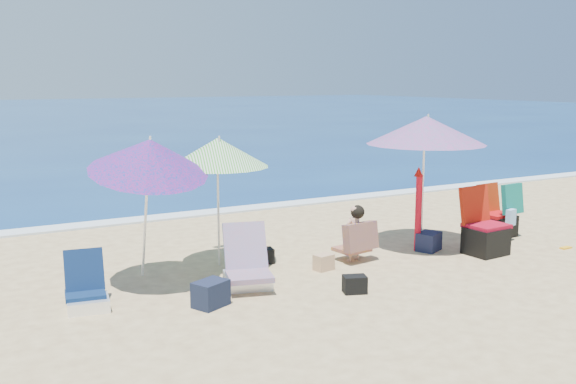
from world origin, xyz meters
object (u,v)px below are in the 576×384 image
furled_umbrella (418,205)px  camp_chair_right (500,217)px  umbrella_blue (149,156)px  chair_rainbow (247,271)px  person_center (356,234)px  chair_navy (87,294)px  umbrella_turquoise (426,130)px  umbrella_striped (218,152)px  camp_chair_left (484,234)px

furled_umbrella → camp_chair_right: size_ratio=1.42×
umbrella_blue → furled_umbrella: (4.16, -0.28, -0.97)m
chair_rainbow → person_center: bearing=9.3°
chair_navy → camp_chair_right: 6.96m
umbrella_turquoise → umbrella_striped: size_ratio=1.13×
chair_rainbow → chair_navy: bearing=174.3°
chair_rainbow → camp_chair_right: (4.96, 0.40, 0.13)m
umbrella_blue → chair_rainbow: 1.93m
chair_rainbow → camp_chair_right: 4.98m
umbrella_striped → chair_rainbow: 1.76m
umbrella_blue → furled_umbrella: size_ratio=1.56×
camp_chair_right → person_center: 3.05m
person_center → camp_chair_left: bearing=-17.1°
furled_umbrella → person_center: bearing=-178.7°
umbrella_blue → person_center: (2.97, -0.31, -1.30)m
umbrella_turquoise → chair_rainbow: (-3.31, -0.46, -1.66)m
chair_navy → camp_chair_left: 5.90m
chair_navy → camp_chair_right: camp_chair_right is taller
umbrella_turquoise → person_center: size_ratio=2.53×
furled_umbrella → chair_navy: (-5.10, -0.14, -0.56)m
camp_chair_right → umbrella_striped: bearing=172.9°
umbrella_striped → chair_navy: (-2.04, -0.82, -1.48)m
furled_umbrella → camp_chair_right: (1.86, 0.06, -0.39)m
umbrella_turquoise → camp_chair_left: umbrella_turquoise is taller
person_center → umbrella_turquoise: bearing=6.1°
chair_navy → umbrella_striped: bearing=21.8°
umbrella_blue → chair_navy: 1.85m
umbrella_striped → umbrella_blue: (-1.10, -0.39, 0.05)m
camp_chair_left → camp_chair_right: size_ratio=1.10×
umbrella_striped → person_center: (1.87, -0.70, -1.24)m
camp_chair_left → person_center: bearing=162.9°
camp_chair_left → umbrella_striped: bearing=161.2°
chair_rainbow → camp_chair_left: 3.90m
person_center → chair_rainbow: bearing=-170.7°
umbrella_striped → chair_rainbow: size_ratio=2.07×
umbrella_striped → umbrella_blue: bearing=-160.4°
furled_umbrella → person_center: size_ratio=1.58×
umbrella_striped → chair_navy: bearing=-158.2°
furled_umbrella → chair_rainbow: size_ratio=1.46×
umbrella_turquoise → umbrella_striped: bearing=170.4°
umbrella_turquoise → umbrella_striped: 3.32m
umbrella_striped → umbrella_blue: 1.17m
umbrella_turquoise → umbrella_blue: size_ratio=1.02×
umbrella_turquoise → camp_chair_right: (1.65, -0.06, -1.54)m
umbrella_blue → camp_chair_right: umbrella_blue is taller
chair_rainbow → camp_chair_left: camp_chair_left is taller
umbrella_blue → umbrella_turquoise: bearing=-2.1°
furled_umbrella → chair_navy: furled_umbrella is taller
umbrella_turquoise → umbrella_blue: umbrella_turquoise is taller
chair_rainbow → camp_chair_right: size_ratio=0.97×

